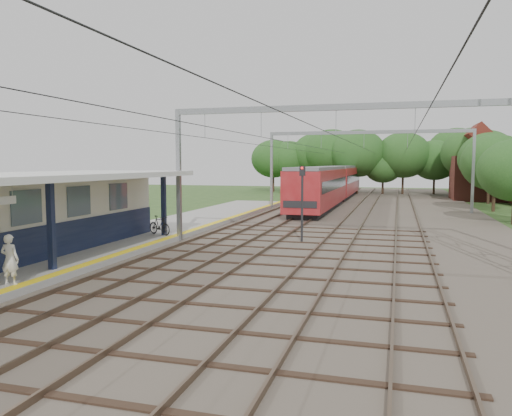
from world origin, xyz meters
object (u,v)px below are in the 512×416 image
(person, at_px, (10,259))
(train, at_px, (333,183))
(bicycle, at_px, (159,225))
(signal_post, at_px, (302,196))

(person, distance_m, train, 40.02)
(bicycle, height_order, signal_post, signal_post)
(train, relative_size, signal_post, 8.88)
(bicycle, relative_size, train, 0.05)
(bicycle, height_order, train, train)
(person, xyz_separation_m, signal_post, (6.97, 12.66, 1.32))
(train, xyz_separation_m, signal_post, (1.85, -27.02, 0.37))
(person, bearing_deg, signal_post, -126.44)
(person, relative_size, signal_post, 0.40)
(person, relative_size, bicycle, 0.95)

